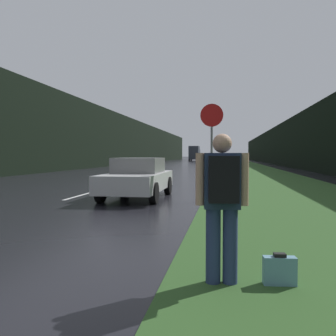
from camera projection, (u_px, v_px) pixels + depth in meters
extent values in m
cube|color=#2D5123|center=(247.00, 168.00, 39.17)|extent=(6.00, 240.00, 0.02)
cube|color=silver|center=(82.00, 195.00, 12.94)|extent=(0.12, 3.00, 0.01)
cube|color=silver|center=(132.00, 181.00, 19.85)|extent=(0.12, 3.00, 0.01)
cube|color=black|center=(117.00, 140.00, 51.78)|extent=(2.00, 140.00, 7.24)
cube|color=black|center=(288.00, 144.00, 47.96)|extent=(2.00, 140.00, 5.74)
cylinder|color=slate|center=(212.00, 164.00, 11.25)|extent=(0.07, 0.07, 2.36)
cylinder|color=#B71414|center=(212.00, 115.00, 11.19)|extent=(0.72, 0.02, 0.72)
cylinder|color=navy|center=(213.00, 246.00, 4.01)|extent=(0.17, 0.17, 0.86)
cylinder|color=navy|center=(230.00, 247.00, 4.00)|extent=(0.17, 0.17, 0.86)
cube|color=navy|center=(222.00, 181.00, 3.98)|extent=(0.42, 0.26, 0.62)
sphere|color=tan|center=(222.00, 143.00, 3.96)|extent=(0.21, 0.21, 0.21)
cylinder|color=tan|center=(200.00, 179.00, 3.99)|extent=(0.10, 0.10, 0.59)
cylinder|color=tan|center=(244.00, 179.00, 3.96)|extent=(0.10, 0.10, 0.59)
cube|color=black|center=(224.00, 179.00, 3.77)|extent=(0.33, 0.21, 0.50)
cube|color=#6093A8|center=(280.00, 272.00, 3.96)|extent=(0.37, 0.16, 0.33)
cube|color=black|center=(280.00, 255.00, 3.95)|extent=(0.14, 0.10, 0.04)
cube|color=#BCBCBC|center=(137.00, 181.00, 12.00)|extent=(1.75, 4.20, 0.57)
cube|color=slate|center=(139.00, 165.00, 12.19)|extent=(1.49, 1.89, 0.51)
cylinder|color=black|center=(154.00, 193.00, 10.59)|extent=(0.20, 0.65, 0.65)
cylinder|color=black|center=(101.00, 192.00, 10.86)|extent=(0.20, 0.65, 0.65)
cylinder|color=black|center=(168.00, 186.00, 13.16)|extent=(0.20, 0.65, 0.65)
cylinder|color=black|center=(125.00, 185.00, 13.43)|extent=(0.20, 0.65, 0.65)
cube|color=black|center=(196.00, 154.00, 88.15)|extent=(2.13, 2.48, 2.34)
cube|color=#333842|center=(194.00, 153.00, 84.35)|extent=(2.25, 5.20, 3.12)
cylinder|color=black|center=(191.00, 159.00, 88.12)|extent=(0.28, 0.90, 0.90)
cylinder|color=black|center=(200.00, 159.00, 87.78)|extent=(0.28, 0.90, 0.90)
cylinder|color=black|center=(189.00, 159.00, 83.29)|extent=(0.28, 0.90, 0.90)
cylinder|color=black|center=(198.00, 159.00, 82.95)|extent=(0.28, 0.90, 0.90)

